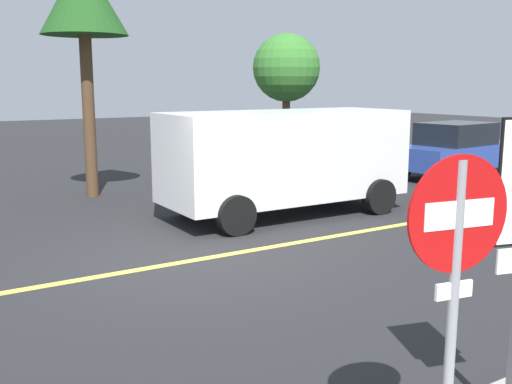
% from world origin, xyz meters
% --- Properties ---
extents(ground_plane, '(80.00, 80.00, 0.00)m').
position_xyz_m(ground_plane, '(0.00, 0.00, 0.00)').
color(ground_plane, '#262628').
extents(lane_marking_centre, '(28.00, 0.16, 0.01)m').
position_xyz_m(lane_marking_centre, '(3.00, 0.00, 0.01)').
color(lane_marking_centre, '#E0D14C').
extents(stop_sign, '(0.75, 0.16, 2.34)m').
position_xyz_m(stop_sign, '(-0.84, -5.81, 1.60)').
color(stop_sign, gray).
rests_on(stop_sign, ground_plane).
extents(white_van, '(5.22, 2.31, 2.20)m').
position_xyz_m(white_van, '(3.32, 2.03, 1.27)').
color(white_van, white).
rests_on(white_van, ground_plane).
extents(car_blue_mid_road, '(4.60, 2.34, 1.63)m').
position_xyz_m(car_blue_mid_road, '(10.76, 3.65, 0.82)').
color(car_blue_mid_road, '#2D479E').
rests_on(car_blue_mid_road, ground_plane).
extents(tree_left_verge, '(2.06, 2.06, 5.74)m').
position_xyz_m(tree_left_verge, '(0.43, 6.31, 4.70)').
color(tree_left_verge, '#513823').
rests_on(tree_left_verge, ground_plane).
extents(tree_centre_verge, '(2.27, 2.27, 4.43)m').
position_xyz_m(tree_centre_verge, '(7.86, 8.56, 3.27)').
color(tree_centre_verge, '#513823').
rests_on(tree_centre_verge, ground_plane).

